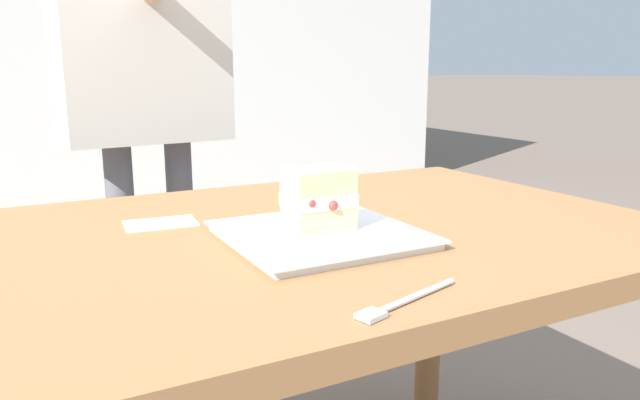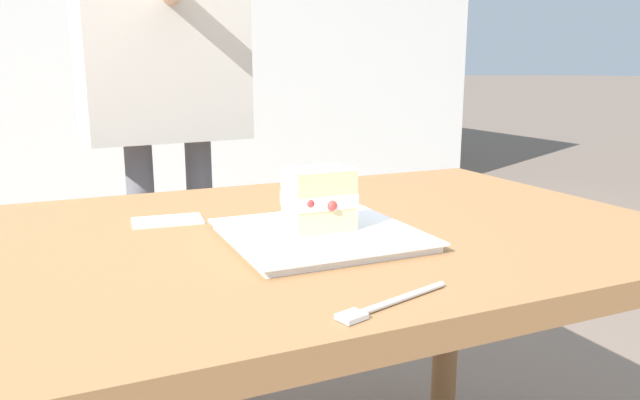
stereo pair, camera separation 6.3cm
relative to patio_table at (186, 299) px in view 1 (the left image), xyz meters
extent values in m
cylinder|color=olive|center=(-0.78, -0.36, -0.29)|extent=(0.07, 0.07, 0.68)
cube|color=olive|center=(0.00, 0.00, 0.07)|extent=(1.68, 0.83, 0.04)
cube|color=white|center=(-0.20, 0.08, 0.09)|extent=(0.28, 0.28, 0.01)
cube|color=white|center=(-0.20, 0.08, 0.10)|extent=(0.29, 0.29, 0.00)
cube|color=#EAD18C|center=(-0.20, 0.07, 0.12)|extent=(0.10, 0.07, 0.04)
cube|color=white|center=(-0.20, 0.07, 0.15)|extent=(0.10, 0.08, 0.02)
sphere|color=red|center=(-0.21, 0.10, 0.15)|extent=(0.02, 0.02, 0.02)
sphere|color=red|center=(-0.21, 0.03, 0.16)|extent=(0.01, 0.01, 0.01)
sphere|color=red|center=(-0.17, 0.10, 0.16)|extent=(0.02, 0.02, 0.02)
cube|color=#EAD18C|center=(-0.20, 0.07, 0.18)|extent=(0.10, 0.07, 0.04)
cube|color=white|center=(-0.20, 0.07, 0.20)|extent=(0.10, 0.07, 0.00)
cylinder|color=silver|center=(-0.19, 0.35, 0.09)|extent=(0.14, 0.05, 0.01)
cube|color=silver|center=(-0.10, 0.38, 0.09)|extent=(0.04, 0.03, 0.01)
cube|color=white|center=(0.00, -0.14, 0.09)|extent=(0.13, 0.09, 0.00)
cylinder|color=slate|center=(-0.03, -0.73, -0.23)|extent=(0.07, 0.07, 0.80)
cylinder|color=slate|center=(-0.20, -0.75, -0.23)|extent=(0.07, 0.07, 0.80)
cube|color=beige|center=(-0.11, -0.74, 0.45)|extent=(0.45, 0.23, 0.56)
cube|color=silver|center=(-0.79, -5.18, 0.89)|extent=(4.73, 3.51, 3.03)
camera|label=1|loc=(0.23, 0.89, 0.36)|focal=33.59mm
camera|label=2|loc=(0.18, 0.92, 0.36)|focal=33.59mm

